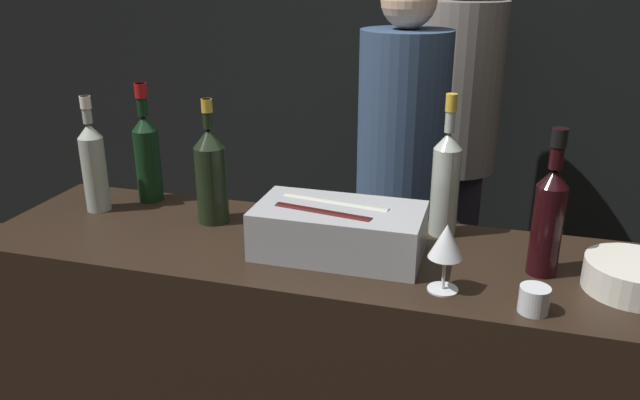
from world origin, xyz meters
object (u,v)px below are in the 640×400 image
Objects in this scene: red_wine_bottle_black_foil at (549,215)px; white_wine_bottle at (94,164)px; bowl_white at (633,275)px; red_wine_bottle_burgundy at (147,153)px; person_in_hoodie at (453,134)px; person_blond_tee at (401,174)px; champagne_bottle at (211,173)px; wine_glass at (446,243)px; candle_votive at (534,299)px; ice_bin_with_bottles at (337,228)px; rose_wine_bottle at (446,180)px.

white_wine_bottle is (-1.26, 0.07, -0.00)m from red_wine_bottle_black_foil.
bowl_white is 1.37m from red_wine_bottle_burgundy.
person_in_hoodie is 0.58m from person_blond_tee.
champagne_bottle is at bearing 174.83° from red_wine_bottle_black_foil.
wine_glass is 0.71m from champagne_bottle.
candle_votive is 1.27m from white_wine_bottle.
bowl_white is 0.11× the size of person_in_hoodie.
red_wine_bottle_black_foil is 1.00× the size of champagne_bottle.
red_wine_bottle_burgundy reaches higher than wine_glass.
rose_wine_bottle reaches higher than ice_bin_with_bottles.
ice_bin_with_bottles is 0.69m from red_wine_bottle_burgundy.
white_wine_bottle is at bearing 168.19° from wine_glass.
white_wine_bottle is 0.19× the size of person_blond_tee.
red_wine_bottle_black_foil is at bearing 122.92° from person_in_hoodie.
ice_bin_with_bottles is 6.51× the size of candle_votive.
red_wine_bottle_burgundy reaches higher than champagne_bottle.
champagne_bottle is at bearing 89.93° from person_in_hoodie.
red_wine_bottle_burgundy is (-1.15, 0.18, 0.00)m from red_wine_bottle_black_foil.
white_wine_bottle is at bearing 176.96° from red_wine_bottle_black_foil.
white_wine_bottle is 0.97× the size of champagne_bottle.
red_wine_bottle_burgundy is (-1.34, 0.22, 0.11)m from bowl_white.
bowl_white is (0.69, -0.01, -0.03)m from ice_bin_with_bottles.
red_wine_bottle_black_foil is 0.20× the size of person_blond_tee.
wine_glass reaches higher than candle_votive.
person_in_hoodie is at bearing 93.25° from rose_wine_bottle.
champagne_bottle is (0.26, -0.10, -0.01)m from red_wine_bottle_burgundy.
red_wine_bottle_black_foil is at bearing -9.07° from red_wine_bottle_burgundy.
person_in_hoodie is (0.17, 1.57, -0.14)m from ice_bin_with_bottles.
person_blond_tee is (-0.27, 1.14, -0.22)m from wine_glass.
champagne_bottle is at bearing 162.46° from candle_votive.
wine_glass is at bearing 167.73° from candle_votive.
rose_wine_bottle is (-0.03, 0.32, 0.04)m from wine_glass.
red_wine_bottle_black_foil is 0.89m from champagne_bottle.
person_in_hoodie is (-0.11, 1.70, -0.19)m from wine_glass.
wine_glass is at bearing 114.67° from person_in_hoodie.
white_wine_bottle reaches higher than wine_glass.
champagne_bottle is 0.20× the size of person_blond_tee.
ice_bin_with_bottles is at bearing -7.16° from white_wine_bottle.
rose_wine_bottle is at bearing -0.76° from red_wine_bottle_burgundy.
person_blond_tee is (0.66, 0.80, -0.26)m from red_wine_bottle_burgundy.
red_wine_bottle_black_foil is at bearing 169.85° from bowl_white.
champagne_bottle is 1.02m from person_blond_tee.
person_blond_tee reaches higher than red_wine_bottle_black_foil.
red_wine_bottle_burgundy reaches higher than bowl_white.
person_blond_tee reaches higher than bowl_white.
rose_wine_bottle reaches higher than wine_glass.
red_wine_bottle_burgundy is 0.95× the size of rose_wine_bottle.
person_blond_tee is at bearing 94.82° from person_in_hoodie.
champagne_bottle reaches higher than candle_votive.
candle_votive is 1.27m from person_blond_tee.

